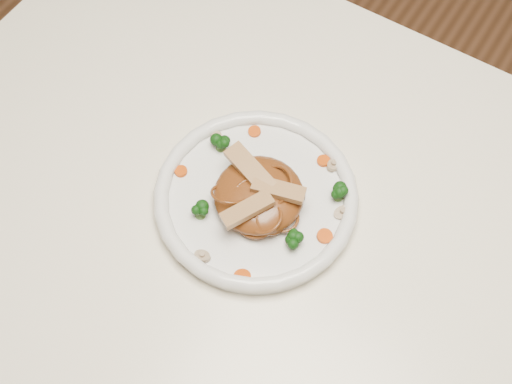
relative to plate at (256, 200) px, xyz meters
The scene contains 19 objects.
table 0.14m from the plate, 10.12° to the right, with size 1.20×0.80×0.75m.
plate is the anchor object (origin of this frame).
noodle_mound 0.03m from the plate, 27.30° to the right, with size 0.12×0.12×0.04m, color brown.
chicken_a 0.06m from the plate, 11.72° to the left, with size 0.07×0.02×0.01m, color tan.
chicken_b 0.05m from the plate, 143.39° to the left, with size 0.08×0.03×0.01m, color tan.
chicken_c 0.06m from the plate, 73.37° to the right, with size 0.07×0.02×0.01m, color tan.
broccoli_0 0.11m from the plate, 32.23° to the left, with size 0.03×0.03×0.03m, color #11440E, non-canonical shape.
broccoli_1 0.09m from the plate, 154.50° to the left, with size 0.03×0.03×0.03m, color #11440E, non-canonical shape.
broccoli_2 0.08m from the plate, 127.27° to the right, with size 0.02×0.02×0.03m, color #11440E, non-canonical shape.
broccoli_3 0.09m from the plate, 23.22° to the right, with size 0.03×0.03×0.03m, color #11440E, non-canonical shape.
carrot_0 0.11m from the plate, 63.28° to the left, with size 0.02×0.02×0.01m, color #C03D07.
carrot_1 0.11m from the plate, 168.55° to the right, with size 0.02×0.02×0.01m, color #C03D07.
carrot_2 0.10m from the plate, ahead, with size 0.02×0.02×0.01m, color #C03D07.
carrot_3 0.10m from the plate, 123.47° to the left, with size 0.02×0.02×0.01m, color #C03D07.
carrot_4 0.11m from the plate, 66.22° to the right, with size 0.02×0.02×0.01m, color #C03D07.
mushroom_0 0.11m from the plate, 95.71° to the right, with size 0.02×0.02×0.01m, color #C0B190.
mushroom_1 0.11m from the plate, 20.14° to the left, with size 0.02×0.02×0.01m, color #C0B190.
mushroom_2 0.11m from the plate, 153.14° to the left, with size 0.02×0.02×0.01m, color #C0B190.
mushroom_3 0.11m from the plate, 57.01° to the left, with size 0.02×0.02×0.01m, color #C0B190.
Camera 1 is at (0.14, -0.36, 1.57)m, focal length 49.31 mm.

